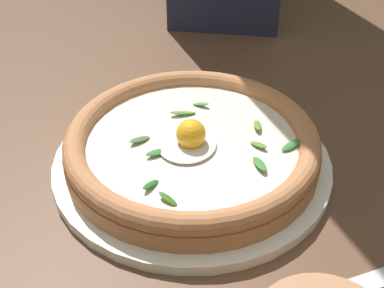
{
  "coord_description": "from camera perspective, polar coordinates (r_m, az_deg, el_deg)",
  "views": [
    {
      "loc": [
        -0.41,
        -0.03,
        0.38
      ],
      "look_at": [
        0.04,
        0.01,
        0.03
      ],
      "focal_mm": 48.87,
      "sensor_mm": 36.0,
      "label": 1
    }
  ],
  "objects": [
    {
      "name": "pizza_plate",
      "position": [
        0.58,
        -0.0,
        -2.03
      ],
      "size": [
        0.31,
        0.31,
        0.01
      ],
      "primitive_type": "cylinder",
      "color": "white",
      "rests_on": "ground"
    },
    {
      "name": "pizza",
      "position": [
        0.57,
        -0.0,
        -0.06
      ],
      "size": [
        0.28,
        0.28,
        0.06
      ],
      "color": "#B17347",
      "rests_on": "pizza_plate"
    },
    {
      "name": "ground_plane",
      "position": [
        0.57,
        0.67,
        -6.03
      ],
      "size": [
        2.4,
        2.4,
        0.03
      ],
      "primitive_type": "cube",
      "color": "brown",
      "rests_on": "ground"
    }
  ]
}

